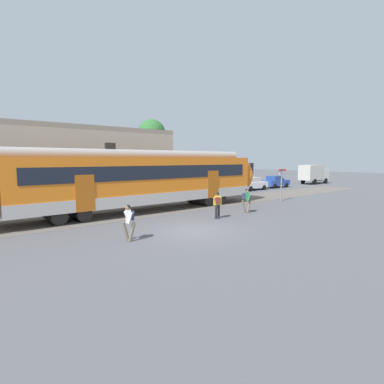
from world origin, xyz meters
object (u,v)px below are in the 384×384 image
at_px(pedestrian_green, 246,199).
at_px(parked_car_white, 252,184).
at_px(box_truck, 314,173).
at_px(parked_car_blue, 276,182).
at_px(pedestrian_white, 129,219).
at_px(parked_car_red, 223,186).
at_px(commuter_train, 8,186).
at_px(crossing_signal, 282,178).
at_px(pedestrian_yellow, 218,203).

height_order(pedestrian_green, parked_car_white, pedestrian_green).
bearing_deg(box_truck, parked_car_blue, -179.67).
relative_size(pedestrian_white, parked_car_white, 0.42).
bearing_deg(parked_car_red, parked_car_white, -1.28).
relative_size(parked_car_white, parked_car_blue, 1.00).
bearing_deg(commuter_train, pedestrian_green, -20.26).
distance_m(parked_car_red, crossing_signal, 8.02).
relative_size(commuter_train, parked_car_white, 9.49).
bearing_deg(pedestrian_green, parked_car_white, 38.44).
bearing_deg(parked_car_white, parked_car_blue, 3.63).
height_order(commuter_train, pedestrian_white, commuter_train).
xyz_separation_m(parked_car_red, box_truck, (19.31, 0.27, 0.79)).
distance_m(pedestrian_white, parked_car_blue, 29.25).
bearing_deg(pedestrian_green, parked_car_blue, 30.04).
relative_size(pedestrian_green, parked_car_red, 0.41).
height_order(box_truck, crossing_signal, crossing_signal).
bearing_deg(crossing_signal, commuter_train, 171.40).
bearing_deg(parked_car_blue, pedestrian_green, -149.96).
xyz_separation_m(pedestrian_yellow, parked_car_white, (15.14, 9.93, -0.21)).
bearing_deg(crossing_signal, parked_car_blue, 37.69).
relative_size(pedestrian_white, box_truck, 0.31).
bearing_deg(pedestrian_green, crossing_signal, 15.53).
relative_size(pedestrian_white, crossing_signal, 0.56).
distance_m(pedestrian_white, parked_car_red, 20.46).
bearing_deg(pedestrian_yellow, parked_car_blue, 26.85).
height_order(parked_car_blue, crossing_signal, crossing_signal).
distance_m(commuter_train, parked_car_white, 26.06).
bearing_deg(pedestrian_yellow, parked_car_red, 43.87).
distance_m(pedestrian_green, box_truck, 28.63).
height_order(pedestrian_yellow, parked_car_blue, pedestrian_yellow).
relative_size(pedestrian_green, box_truck, 0.31).
height_order(parked_car_white, crossing_signal, crossing_signal).
height_order(pedestrian_green, crossing_signal, crossing_signal).
bearing_deg(pedestrian_white, box_truck, 17.58).
distance_m(pedestrian_yellow, pedestrian_green, 2.96).
bearing_deg(crossing_signal, box_truck, 22.21).
height_order(pedestrian_yellow, box_truck, box_truck).
height_order(parked_car_blue, box_truck, box_truck).
relative_size(parked_car_red, box_truck, 0.77).
xyz_separation_m(pedestrian_white, parked_car_red, (17.09, 11.26, -0.21)).
height_order(pedestrian_white, parked_car_blue, pedestrian_white).
relative_size(parked_car_blue, crossing_signal, 1.34).
xyz_separation_m(pedestrian_white, parked_car_white, (21.79, 11.16, -0.21)).
xyz_separation_m(commuter_train, pedestrian_white, (3.79, -6.42, -1.26)).
bearing_deg(pedestrian_white, pedestrian_yellow, 10.45).
bearing_deg(parked_car_red, pedestrian_green, -127.43).
height_order(pedestrian_green, parked_car_blue, pedestrian_green).
height_order(commuter_train, crossing_signal, commuter_train).
height_order(pedestrian_green, parked_car_red, pedestrian_green).
bearing_deg(parked_car_red, pedestrian_yellow, -136.13).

